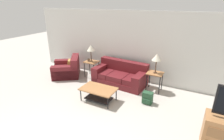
{
  "coord_description": "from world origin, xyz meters",
  "views": [
    {
      "loc": [
        2.13,
        -1.28,
        2.9
      ],
      "look_at": [
        -0.32,
        3.4,
        0.8
      ],
      "focal_mm": 28.0,
      "sensor_mm": 36.0,
      "label": 1
    }
  ],
  "objects_px": {
    "side_table_left": "(91,63)",
    "table_lamp_right": "(157,58)",
    "coffee_table": "(98,92)",
    "table_lamp_left": "(91,48)",
    "armchair": "(68,69)",
    "couch": "(120,76)",
    "backpack": "(148,98)",
    "side_table_right": "(155,75)"
  },
  "relations": [
    {
      "from": "side_table_left",
      "to": "table_lamp_left",
      "type": "xyz_separation_m",
      "value": [
        0.0,
        -0.0,
        0.61
      ]
    },
    {
      "from": "armchair",
      "to": "coffee_table",
      "type": "height_order",
      "value": "armchair"
    },
    {
      "from": "side_table_right",
      "to": "table_lamp_right",
      "type": "height_order",
      "value": "table_lamp_right"
    },
    {
      "from": "coffee_table",
      "to": "backpack",
      "type": "relative_size",
      "value": 2.92
    },
    {
      "from": "armchair",
      "to": "side_table_right",
      "type": "bearing_deg",
      "value": 5.88
    },
    {
      "from": "coffee_table",
      "to": "side_table_right",
      "type": "xyz_separation_m",
      "value": [
        1.34,
        1.45,
        0.27
      ]
    },
    {
      "from": "couch",
      "to": "coffee_table",
      "type": "relative_size",
      "value": 1.84
    },
    {
      "from": "backpack",
      "to": "table_lamp_right",
      "type": "bearing_deg",
      "value": 93.03
    },
    {
      "from": "coffee_table",
      "to": "table_lamp_left",
      "type": "height_order",
      "value": "table_lamp_left"
    },
    {
      "from": "table_lamp_right",
      "to": "side_table_right",
      "type": "bearing_deg",
      "value": 97.13
    },
    {
      "from": "side_table_left",
      "to": "armchair",
      "type": "bearing_deg",
      "value": -159.25
    },
    {
      "from": "side_table_left",
      "to": "couch",
      "type": "bearing_deg",
      "value": -1.31
    },
    {
      "from": "couch",
      "to": "table_lamp_left",
      "type": "xyz_separation_m",
      "value": [
        -1.28,
        0.03,
        0.89
      ]
    },
    {
      "from": "armchair",
      "to": "side_table_right",
      "type": "height_order",
      "value": "armchair"
    },
    {
      "from": "table_lamp_left",
      "to": "coffee_table",
      "type": "bearing_deg",
      "value": -49.95
    },
    {
      "from": "table_lamp_right",
      "to": "backpack",
      "type": "xyz_separation_m",
      "value": [
        0.05,
        -0.9,
        -1.01
      ]
    },
    {
      "from": "coffee_table",
      "to": "table_lamp_left",
      "type": "xyz_separation_m",
      "value": [
        -1.22,
        1.45,
        0.88
      ]
    },
    {
      "from": "couch",
      "to": "side_table_right",
      "type": "distance_m",
      "value": 1.31
    },
    {
      "from": "side_table_right",
      "to": "couch",
      "type": "bearing_deg",
      "value": -178.68
    },
    {
      "from": "coffee_table",
      "to": "side_table_right",
      "type": "height_order",
      "value": "side_table_right"
    },
    {
      "from": "couch",
      "to": "side_table_left",
      "type": "bearing_deg",
      "value": 178.69
    },
    {
      "from": "couch",
      "to": "side_table_right",
      "type": "height_order",
      "value": "couch"
    },
    {
      "from": "side_table_left",
      "to": "table_lamp_left",
      "type": "bearing_deg",
      "value": -90.0
    },
    {
      "from": "table_lamp_left",
      "to": "table_lamp_right",
      "type": "relative_size",
      "value": 1.0
    },
    {
      "from": "armchair",
      "to": "side_table_right",
      "type": "xyz_separation_m",
      "value": [
        3.51,
        0.36,
        0.29
      ]
    },
    {
      "from": "armchair",
      "to": "table_lamp_right",
      "type": "relative_size",
      "value": 2.24
    },
    {
      "from": "armchair",
      "to": "side_table_left",
      "type": "xyz_separation_m",
      "value": [
        0.95,
        0.36,
        0.29
      ]
    },
    {
      "from": "armchair",
      "to": "backpack",
      "type": "relative_size",
      "value": 3.99
    },
    {
      "from": "side_table_left",
      "to": "table_lamp_right",
      "type": "bearing_deg",
      "value": -0.0
    },
    {
      "from": "couch",
      "to": "table_lamp_right",
      "type": "xyz_separation_m",
      "value": [
        1.28,
        0.03,
        0.89
      ]
    },
    {
      "from": "couch",
      "to": "coffee_table",
      "type": "height_order",
      "value": "couch"
    },
    {
      "from": "couch",
      "to": "coffee_table",
      "type": "bearing_deg",
      "value": -92.66
    },
    {
      "from": "couch",
      "to": "side_table_left",
      "type": "distance_m",
      "value": 1.31
    },
    {
      "from": "coffee_table",
      "to": "backpack",
      "type": "distance_m",
      "value": 1.5
    },
    {
      "from": "side_table_left",
      "to": "table_lamp_right",
      "type": "height_order",
      "value": "table_lamp_right"
    },
    {
      "from": "couch",
      "to": "side_table_right",
      "type": "bearing_deg",
      "value": 1.32
    },
    {
      "from": "couch",
      "to": "backpack",
      "type": "distance_m",
      "value": 1.59
    },
    {
      "from": "armchair",
      "to": "side_table_right",
      "type": "relative_size",
      "value": 2.23
    },
    {
      "from": "armchair",
      "to": "backpack",
      "type": "height_order",
      "value": "armchair"
    },
    {
      "from": "side_table_right",
      "to": "table_lamp_left",
      "type": "relative_size",
      "value": 1.0
    },
    {
      "from": "table_lamp_right",
      "to": "coffee_table",
      "type": "bearing_deg",
      "value": -132.84
    },
    {
      "from": "armchair",
      "to": "table_lamp_left",
      "type": "height_order",
      "value": "table_lamp_left"
    }
  ]
}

